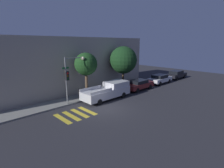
{
  "coord_description": "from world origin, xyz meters",
  "views": [
    {
      "loc": [
        -10.44,
        -11.75,
        6.19
      ],
      "look_at": [
        2.98,
        2.1,
        1.6
      ],
      "focal_mm": 28.0,
      "sensor_mm": 36.0,
      "label": 1
    }
  ],
  "objects_px": {
    "pickup_truck": "(108,91)",
    "sedan_middle": "(160,79)",
    "traffic_light_pole": "(71,72)",
    "tree_near_corner": "(86,64)",
    "tree_midblock": "(123,60)",
    "sedan_near_corner": "(139,84)",
    "sedan_far_end": "(176,74)"
  },
  "relations": [
    {
      "from": "traffic_light_pole",
      "to": "tree_midblock",
      "type": "xyz_separation_m",
      "value": [
        8.64,
        0.84,
        0.58
      ]
    },
    {
      "from": "sedan_far_end",
      "to": "tree_near_corner",
      "type": "relative_size",
      "value": 0.9
    },
    {
      "from": "sedan_middle",
      "to": "tree_midblock",
      "type": "distance_m",
      "value": 7.24
    },
    {
      "from": "sedan_near_corner",
      "to": "sedan_far_end",
      "type": "xyz_separation_m",
      "value": [
        10.78,
        0.0,
        0.02
      ]
    },
    {
      "from": "traffic_light_pole",
      "to": "tree_midblock",
      "type": "relative_size",
      "value": 0.84
    },
    {
      "from": "sedan_middle",
      "to": "sedan_far_end",
      "type": "distance_m",
      "value": 5.44
    },
    {
      "from": "pickup_truck",
      "to": "sedan_middle",
      "type": "relative_size",
      "value": 1.32
    },
    {
      "from": "sedan_near_corner",
      "to": "pickup_truck",
      "type": "bearing_deg",
      "value": -180.0
    },
    {
      "from": "sedan_near_corner",
      "to": "traffic_light_pole",
      "type": "bearing_deg",
      "value": 172.38
    },
    {
      "from": "pickup_truck",
      "to": "sedan_middle",
      "type": "distance_m",
      "value": 10.92
    },
    {
      "from": "pickup_truck",
      "to": "sedan_near_corner",
      "type": "height_order",
      "value": "pickup_truck"
    },
    {
      "from": "sedan_near_corner",
      "to": "tree_midblock",
      "type": "xyz_separation_m",
      "value": [
        -0.84,
        2.11,
        3.16
      ]
    },
    {
      "from": "traffic_light_pole",
      "to": "sedan_near_corner",
      "type": "height_order",
      "value": "traffic_light_pole"
    },
    {
      "from": "sedan_far_end",
      "to": "tree_near_corner",
      "type": "distance_m",
      "value": 18.18
    },
    {
      "from": "traffic_light_pole",
      "to": "pickup_truck",
      "type": "bearing_deg",
      "value": -18.02
    },
    {
      "from": "tree_near_corner",
      "to": "sedan_middle",
      "type": "bearing_deg",
      "value": -9.7
    },
    {
      "from": "sedan_near_corner",
      "to": "sedan_far_end",
      "type": "bearing_deg",
      "value": 0.0
    },
    {
      "from": "traffic_light_pole",
      "to": "pickup_truck",
      "type": "xyz_separation_m",
      "value": [
        3.9,
        -1.27,
        -2.38
      ]
    },
    {
      "from": "sedan_near_corner",
      "to": "sedan_middle",
      "type": "height_order",
      "value": "sedan_middle"
    },
    {
      "from": "pickup_truck",
      "to": "tree_midblock",
      "type": "bearing_deg",
      "value": 23.99
    },
    {
      "from": "tree_near_corner",
      "to": "tree_midblock",
      "type": "relative_size",
      "value": 0.9
    },
    {
      "from": "traffic_light_pole",
      "to": "tree_midblock",
      "type": "height_order",
      "value": "tree_midblock"
    },
    {
      "from": "traffic_light_pole",
      "to": "tree_near_corner",
      "type": "height_order",
      "value": "tree_near_corner"
    },
    {
      "from": "sedan_far_end",
      "to": "pickup_truck",
      "type": "bearing_deg",
      "value": -180.0
    },
    {
      "from": "sedan_far_end",
      "to": "tree_near_corner",
      "type": "bearing_deg",
      "value": 173.23
    },
    {
      "from": "traffic_light_pole",
      "to": "pickup_truck",
      "type": "height_order",
      "value": "traffic_light_pole"
    },
    {
      "from": "sedan_near_corner",
      "to": "sedan_far_end",
      "type": "distance_m",
      "value": 10.78
    },
    {
      "from": "sedan_middle",
      "to": "sedan_far_end",
      "type": "height_order",
      "value": "sedan_far_end"
    },
    {
      "from": "tree_near_corner",
      "to": "tree_midblock",
      "type": "distance_m",
      "value": 6.18
    },
    {
      "from": "pickup_truck",
      "to": "sedan_middle",
      "type": "height_order",
      "value": "pickup_truck"
    },
    {
      "from": "pickup_truck",
      "to": "tree_midblock",
      "type": "distance_m",
      "value": 5.98
    },
    {
      "from": "pickup_truck",
      "to": "sedan_near_corner",
      "type": "xyz_separation_m",
      "value": [
        5.58,
        0.0,
        -0.2
      ]
    }
  ]
}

